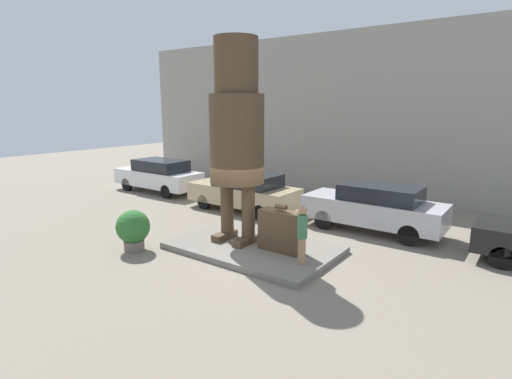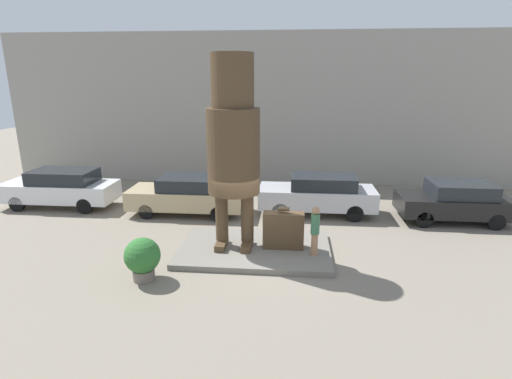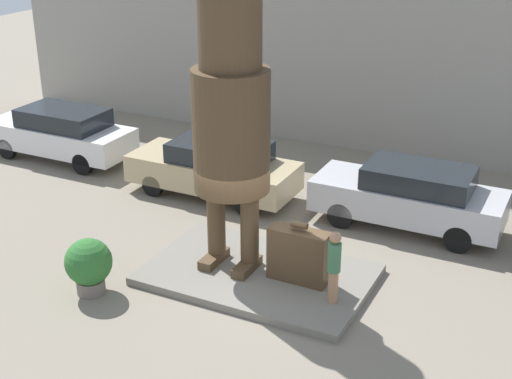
# 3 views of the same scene
# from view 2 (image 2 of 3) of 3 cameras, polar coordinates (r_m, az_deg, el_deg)

# --- Properties ---
(ground_plane) EXTENTS (60.00, 60.00, 0.00)m
(ground_plane) POSITION_cam_2_polar(r_m,az_deg,el_deg) (13.09, -0.23, -8.92)
(ground_plane) COLOR gray
(pedestal) EXTENTS (4.84, 3.07, 0.18)m
(pedestal) POSITION_cam_2_polar(r_m,az_deg,el_deg) (13.05, -0.23, -8.56)
(pedestal) COLOR slate
(pedestal) RESTS_ON ground_plane
(building_backdrop) EXTENTS (28.00, 0.60, 7.65)m
(building_backdrop) POSITION_cam_2_polar(r_m,az_deg,el_deg) (21.00, 2.20, 11.32)
(building_backdrop) COLOR gray
(building_backdrop) RESTS_ON ground_plane
(statue_figure) EXTENTS (1.61, 1.61, 5.97)m
(statue_figure) POSITION_cam_2_polar(r_m,az_deg,el_deg) (12.14, -3.27, 7.24)
(statue_figure) COLOR #4C3823
(statue_figure) RESTS_ON pedestal
(giant_suitcase) EXTENTS (1.29, 0.46, 1.37)m
(giant_suitcase) POSITION_cam_2_polar(r_m,az_deg,el_deg) (12.78, 3.94, -5.80)
(giant_suitcase) COLOR #4C3823
(giant_suitcase) RESTS_ON pedestal
(tourist) EXTENTS (0.27, 0.27, 1.57)m
(tourist) POSITION_cam_2_polar(r_m,az_deg,el_deg) (12.26, 8.44, -5.59)
(tourist) COLOR #A87A56
(tourist) RESTS_ON pedestal
(parked_car_white) EXTENTS (4.79, 1.74, 1.64)m
(parked_car_white) POSITION_cam_2_polar(r_m,az_deg,el_deg) (19.17, -26.11, 0.24)
(parked_car_white) COLOR silver
(parked_car_white) RESTS_ON ground_plane
(parked_car_tan) EXTENTS (4.68, 1.81, 1.57)m
(parked_car_tan) POSITION_cam_2_polar(r_m,az_deg,el_deg) (16.61, -9.69, -0.68)
(parked_car_tan) COLOR tan
(parked_car_tan) RESTS_ON ground_plane
(parked_car_silver) EXTENTS (4.69, 1.72, 1.64)m
(parked_car_silver) POSITION_cam_2_polar(r_m,az_deg,el_deg) (16.47, 8.87, -0.61)
(parked_car_silver) COLOR #B7B7BC
(parked_car_silver) RESTS_ON ground_plane
(parked_car_black) EXTENTS (4.14, 1.88, 1.56)m
(parked_car_black) POSITION_cam_2_polar(r_m,az_deg,el_deg) (17.33, 26.53, -1.47)
(parked_car_black) COLOR black
(parked_car_black) RESTS_ON ground_plane
(planter_pot) EXTENTS (0.99, 0.99, 1.24)m
(planter_pot) POSITION_cam_2_polar(r_m,az_deg,el_deg) (11.57, -15.91, -9.32)
(planter_pot) COLOR #70665B
(planter_pot) RESTS_ON ground_plane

